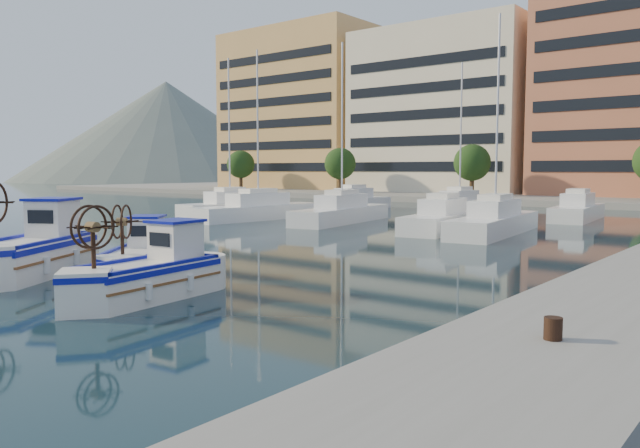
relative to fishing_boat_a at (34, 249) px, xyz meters
The scene contains 6 objects.
ground 4.27m from the fishing_boat_a, ahead, with size 300.00×300.00×0.00m, color #193742.
hill_west 175.00m from the fishing_boat_a, 140.91° to the left, with size 180.00×180.00×60.00m, color slate.
yacht_marina 27.77m from the fishing_boat_a, 87.43° to the left, with size 38.24×23.98×11.50m.
fishing_boat_a is the anchor object (origin of this frame).
fishing_boat_b 3.60m from the fishing_boat_a, 30.47° to the left, with size 3.59×3.90×2.44m.
fishing_boat_c 6.03m from the fishing_boat_a, ahead, with size 2.16×4.27×2.60m.
Camera 1 is at (15.63, -10.22, 3.44)m, focal length 35.00 mm.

